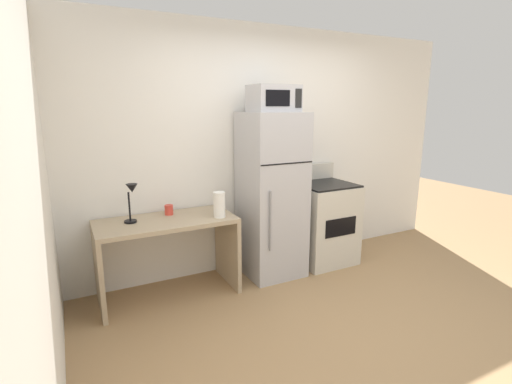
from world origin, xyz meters
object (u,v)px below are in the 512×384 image
object	(u,v)px
desk_lamp	(131,196)
oven_range	(323,222)
desk	(167,242)
refrigerator	(272,195)
microwave	(274,98)
paper_towel_roll	(219,205)
coffee_mug	(169,210)

from	to	relation	value
desk_lamp	oven_range	distance (m)	2.15
desk	desk_lamp	size ratio (longest dim) A/B	3.56
desk_lamp	oven_range	bearing A→B (deg)	-1.16
refrigerator	microwave	xyz separation A→B (m)	(0.00, -0.02, 0.99)
desk_lamp	paper_towel_roll	xyz separation A→B (m)	(0.75, -0.19, -0.12)
refrigerator	desk_lamp	bearing A→B (deg)	178.32
desk	microwave	xyz separation A→B (m)	(1.12, -0.02, 1.31)
desk_lamp	paper_towel_roll	bearing A→B (deg)	-14.20
coffee_mug	refrigerator	world-z (taller)	refrigerator
coffee_mug	desk_lamp	bearing A→B (deg)	-163.36
desk_lamp	microwave	distance (m)	1.64
paper_towel_roll	oven_range	xyz separation A→B (m)	(1.33, 0.15, -0.40)
desk	oven_range	distance (m)	1.81
desk	desk_lamp	distance (m)	0.54
desk_lamp	paper_towel_roll	distance (m)	0.79
desk	desk_lamp	world-z (taller)	desk_lamp
desk	oven_range	world-z (taller)	oven_range
microwave	oven_range	size ratio (longest dim) A/B	0.42
refrigerator	microwave	bearing A→B (deg)	-89.67
refrigerator	desk	bearing A→B (deg)	-179.99
microwave	oven_range	bearing A→B (deg)	1.68
desk_lamp	microwave	world-z (taller)	microwave
microwave	refrigerator	bearing A→B (deg)	90.33
paper_towel_roll	microwave	distance (m)	1.17
paper_towel_roll	microwave	bearing A→B (deg)	11.24
paper_towel_roll	microwave	xyz separation A→B (m)	(0.65, 0.13, 0.97)
coffee_mug	refrigerator	distance (m)	1.06
desk	paper_towel_roll	xyz separation A→B (m)	(0.47, -0.15, 0.34)
desk	desk_lamp	xyz separation A→B (m)	(-0.28, 0.04, 0.46)
desk	oven_range	xyz separation A→B (m)	(1.81, -0.00, -0.06)
paper_towel_roll	oven_range	distance (m)	1.40
desk	refrigerator	bearing A→B (deg)	0.01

